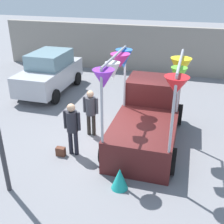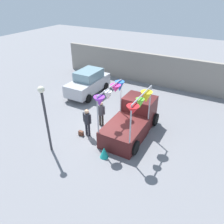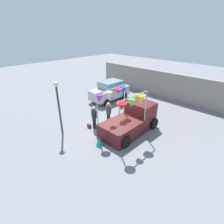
% 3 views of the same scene
% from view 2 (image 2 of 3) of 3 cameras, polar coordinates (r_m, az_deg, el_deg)
% --- Properties ---
extents(ground_plane, '(60.00, 60.00, 0.00)m').
position_cam_2_polar(ground_plane, '(12.83, -0.08, -5.35)').
color(ground_plane, slate).
extents(vendor_truck, '(2.53, 4.18, 3.05)m').
position_cam_2_polar(vendor_truck, '(12.47, 5.27, -1.58)').
color(vendor_truck, '#4C1919').
rests_on(vendor_truck, ground).
extents(parked_car, '(1.88, 4.00, 1.88)m').
position_cam_2_polar(parked_car, '(17.14, -6.21, 7.68)').
color(parked_car, '#B7B7BC').
rests_on(parked_car, ground).
extents(person_customer, '(0.53, 0.34, 1.69)m').
position_cam_2_polar(person_customer, '(12.11, -6.50, -2.12)').
color(person_customer, black).
rests_on(person_customer, ground).
extents(person_vendor, '(0.53, 0.34, 1.63)m').
position_cam_2_polar(person_vendor, '(12.96, -2.87, 0.18)').
color(person_vendor, '#2D2823').
rests_on(person_vendor, ground).
extents(handbag, '(0.28, 0.16, 0.28)m').
position_cam_2_polar(handbag, '(12.64, -8.10, -5.51)').
color(handbag, '#592D1E').
rests_on(handbag, ground).
extents(street_lamp, '(0.32, 0.32, 3.59)m').
position_cam_2_polar(street_lamp, '(10.73, -17.18, 0.47)').
color(street_lamp, '#333338').
rests_on(street_lamp, ground).
extents(brick_boundary_wall, '(18.00, 0.36, 2.60)m').
position_cam_2_polar(brick_boundary_wall, '(18.95, 12.11, 10.56)').
color(brick_boundary_wall, gray).
rests_on(brick_boundary_wall, ground).
extents(folded_kite_bundle_teal, '(0.54, 0.54, 0.60)m').
position_cam_2_polar(folded_kite_bundle_teal, '(10.98, -2.09, -10.48)').
color(folded_kite_bundle_teal, teal).
rests_on(folded_kite_bundle_teal, ground).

